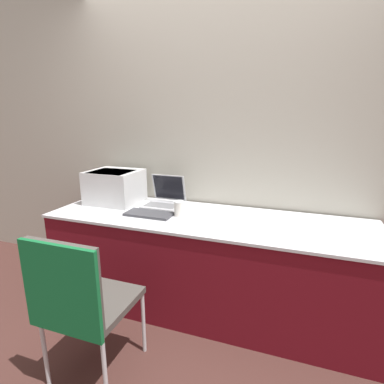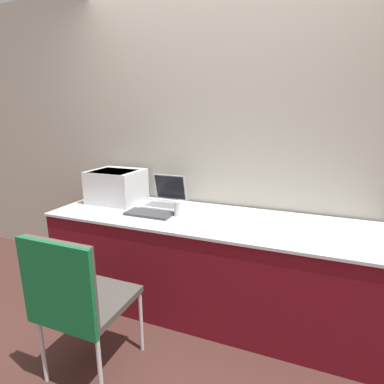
# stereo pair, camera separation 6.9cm
# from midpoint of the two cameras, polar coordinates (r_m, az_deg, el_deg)

# --- Properties ---
(ground_plane) EXTENTS (14.00, 14.00, 0.00)m
(ground_plane) POSITION_cam_midpoint_polar(r_m,az_deg,el_deg) (2.35, -1.21, -25.56)
(ground_plane) COLOR #472823
(wall_back) EXTENTS (8.00, 0.05, 2.60)m
(wall_back) POSITION_cam_midpoint_polar(r_m,az_deg,el_deg) (2.56, 4.94, 9.59)
(wall_back) COLOR #B7B2A3
(wall_back) RESTS_ON ground_plane
(table) EXTENTS (2.46, 0.75, 0.76)m
(table) POSITION_cam_midpoint_polar(r_m,az_deg,el_deg) (2.43, 1.87, -13.38)
(table) COLOR maroon
(table) RESTS_ON ground_plane
(printer) EXTENTS (0.43, 0.38, 0.29)m
(printer) POSITION_cam_midpoint_polar(r_m,az_deg,el_deg) (2.73, -15.23, 1.21)
(printer) COLOR silver
(printer) RESTS_ON table
(laptop_left) EXTENTS (0.30, 0.31, 0.25)m
(laptop_left) POSITION_cam_midpoint_polar(r_m,az_deg,el_deg) (2.58, -6.05, -1.33)
(laptop_left) COLOR #B7B7BC
(laptop_left) RESTS_ON table
(external_keyboard) EXTENTS (0.37, 0.17, 0.02)m
(external_keyboard) POSITION_cam_midpoint_polar(r_m,az_deg,el_deg) (2.35, -9.04, -4.16)
(external_keyboard) COLOR #3D3D42
(external_keyboard) RESTS_ON table
(coffee_cup) EXTENTS (0.08, 0.08, 0.12)m
(coffee_cup) POSITION_cam_midpoint_polar(r_m,az_deg,el_deg) (2.30, -3.35, -3.17)
(coffee_cup) COLOR white
(coffee_cup) RESTS_ON table
(chair) EXTENTS (0.46, 0.47, 0.92)m
(chair) POSITION_cam_midpoint_polar(r_m,az_deg,el_deg) (1.82, -21.97, -17.98)
(chair) COLOR #4C4742
(chair) RESTS_ON ground_plane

